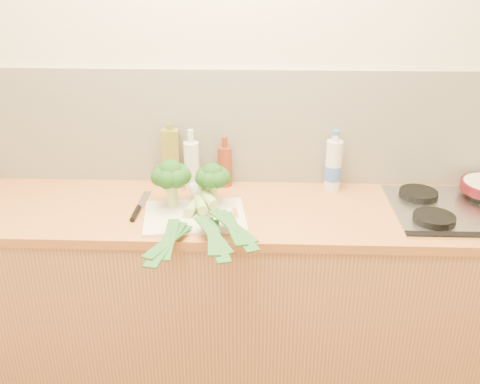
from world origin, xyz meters
name	(u,v)px	position (x,y,z in m)	size (l,w,h in m)	color
room_shell	(227,128)	(0.00, 1.49, 1.17)	(3.50, 3.50, 3.50)	beige
counter	(224,293)	(0.00, 1.20, 0.45)	(3.20, 0.62, 0.90)	tan
gas_hob	(461,209)	(1.02, 1.20, 0.91)	(0.58, 0.50, 0.04)	silver
chopping_board	(195,216)	(-0.11, 1.10, 0.91)	(0.42, 0.31, 0.01)	white
broccoli_left	(171,175)	(-0.22, 1.18, 1.06)	(0.17, 0.17, 0.21)	#AAC472
broccoli_right	(213,177)	(-0.04, 1.21, 1.04)	(0.15, 0.15, 0.19)	#AAC472
leek_front	(190,211)	(-0.13, 1.09, 0.94)	(0.20, 0.72, 0.04)	white
leek_mid	(204,211)	(-0.07, 1.05, 0.95)	(0.23, 0.65, 0.04)	white
leek_back	(216,207)	(-0.02, 1.05, 0.97)	(0.30, 0.59, 0.04)	white
chefs_knife	(138,210)	(-0.36, 1.14, 0.91)	(0.04, 0.31, 0.02)	silver
oil_tin	(171,158)	(-0.26, 1.43, 1.04)	(0.08, 0.05, 0.30)	olive
glass_bottle	(192,165)	(-0.16, 1.39, 1.02)	(0.07, 0.07, 0.29)	silver
amber_bottle	(225,166)	(-0.01, 1.44, 1.00)	(0.06, 0.06, 0.24)	maroon
water_bottle	(333,167)	(0.49, 1.41, 1.01)	(0.08, 0.08, 0.27)	silver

